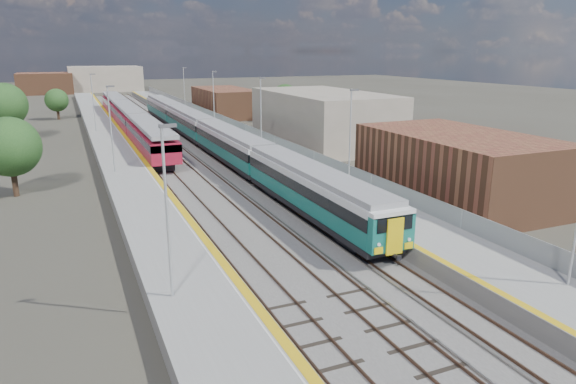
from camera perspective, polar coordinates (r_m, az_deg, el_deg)
ground at (r=65.06m, az=-10.93°, el=5.11°), size 320.00×320.00×0.00m
ballast_bed at (r=67.05m, az=-13.28°, el=5.30°), size 10.50×155.00×0.06m
tracks at (r=68.77m, az=-13.05°, el=5.62°), size 8.96×160.00×0.17m
platform_right at (r=68.64m, az=-7.09°, el=6.25°), size 4.70×155.00×8.52m
platform_left at (r=66.15m, az=-19.12°, el=5.16°), size 4.30×155.00×8.52m
buildings at (r=151.28m, az=-25.81°, el=13.68°), size 72.00×185.50×40.00m
green_train at (r=61.56m, az=-8.90°, el=6.62°), size 2.73×75.94×3.00m
red_train at (r=77.49m, az=-17.31°, el=7.93°), size 2.91×58.97×3.67m
tree_a at (r=45.98m, az=-28.53°, el=4.43°), size 4.72×4.72×6.40m
tree_b at (r=75.43m, az=-28.94°, el=8.48°), size 5.50×5.50×7.45m
tree_c at (r=96.66m, az=-24.32°, el=9.28°), size 3.84×3.84×5.20m
tree_d at (r=85.22m, az=-0.33°, el=10.38°), size 4.54×4.54×6.15m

